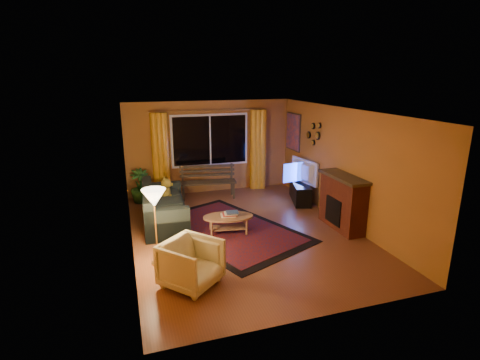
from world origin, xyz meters
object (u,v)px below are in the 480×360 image
object	(u,v)px
sofa	(165,205)
coffee_table	(228,224)
bench	(208,190)
armchair	(191,261)
floor_lamp	(156,228)
tv_console	(300,192)

from	to	relation	value
sofa	coffee_table	size ratio (longest dim) A/B	1.99
bench	armchair	xyz separation A→B (m)	(-1.21, -4.07, 0.19)
armchair	floor_lamp	distance (m)	0.99
bench	armchair	bearing A→B (deg)	-99.67
armchair	floor_lamp	xyz separation A→B (m)	(-0.43, 0.85, 0.27)
floor_lamp	coffee_table	bearing A→B (deg)	30.28
floor_lamp	armchair	bearing A→B (deg)	-62.80
bench	armchair	world-z (taller)	armchair
floor_lamp	coffee_table	size ratio (longest dim) A/B	1.30
sofa	bench	bearing A→B (deg)	50.59
floor_lamp	sofa	bearing A→B (deg)	79.23
coffee_table	sofa	bearing A→B (deg)	141.63
floor_lamp	tv_console	bearing A→B (deg)	30.49
armchair	tv_console	bearing A→B (deg)	0.93
armchair	floor_lamp	bearing A→B (deg)	75.81
coffee_table	armchair	bearing A→B (deg)	-122.17
armchair	tv_console	world-z (taller)	armchair
bench	sofa	xyz separation A→B (m)	(-1.30, -1.40, 0.20)
sofa	floor_lamp	bearing A→B (deg)	-97.35
floor_lamp	bench	bearing A→B (deg)	62.95
bench	armchair	distance (m)	4.25
bench	floor_lamp	world-z (taller)	floor_lamp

